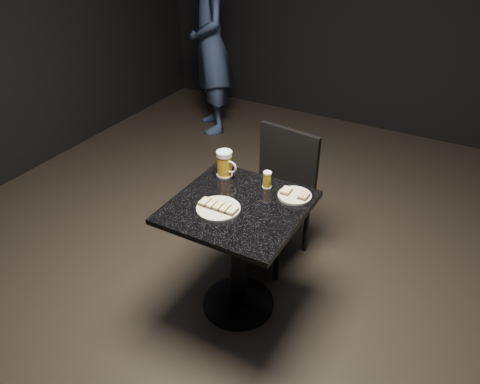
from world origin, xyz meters
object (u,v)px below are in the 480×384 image
plate_small (295,196)px  beer_tumbler (267,180)px  beer_mug (225,164)px  chair (277,189)px  patron (212,45)px  plate_large (218,209)px  table (238,240)px

plate_small → beer_tumbler: beer_tumbler is taller
beer_mug → chair: (0.17, 0.37, -0.33)m
plate_small → chair: chair is taller
patron → chair: size_ratio=2.00×
plate_small → beer_mug: size_ratio=1.18×
plate_large → beer_tumbler: beer_tumbler is taller
beer_tumbler → chair: (-0.10, 0.37, -0.30)m
beer_tumbler → chair: size_ratio=0.11×
beer_mug → table: bearing=-46.5°
beer_tumbler → plate_small: bearing=-5.5°
plate_large → patron: size_ratio=0.13×
patron → beer_mug: (1.29, -1.91, -0.06)m
table → chair: 0.61m
beer_mug → chair: 0.53m
table → beer_tumbler: beer_tumbler is taller
plate_small → patron: (-1.74, 1.92, 0.13)m
plate_large → plate_small: (0.30, 0.31, 0.00)m
plate_large → patron: patron is taller
beer_tumbler → chair: chair is taller
patron → chair: patron is taller
table → beer_mug: 0.45m
chair → beer_mug: bearing=-115.0°
beer_mug → chair: bearing=65.0°
chair → beer_tumbler: bearing=-74.6°
chair → plate_large: bearing=-91.8°
patron → chair: (1.46, -1.54, -0.39)m
plate_small → patron: patron is taller
table → plate_small: bearing=43.1°
table → beer_tumbler: bearing=76.9°
plate_large → patron: (-1.44, 2.23, 0.13)m
table → beer_mug: size_ratio=4.75×
plate_small → chair: 0.54m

